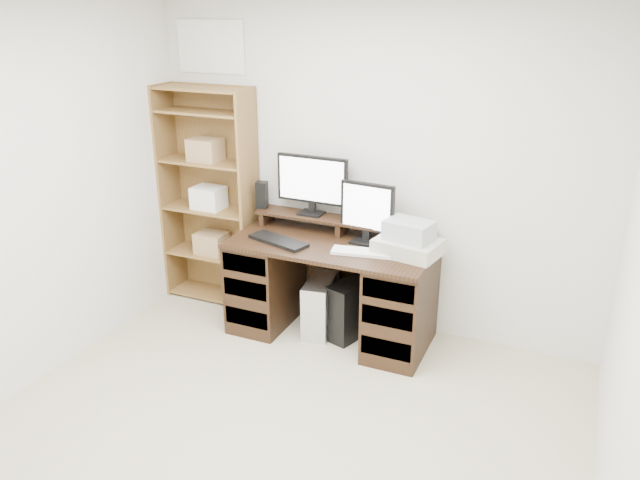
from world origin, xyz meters
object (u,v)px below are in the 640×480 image
Objects in this scene: printer at (408,247)px; bookshelf at (210,195)px; monitor_wide at (312,182)px; monitor_small at (367,211)px; tower_silver at (320,305)px; tower_black at (353,308)px; desk at (331,288)px.

bookshelf is (-1.75, 0.19, 0.11)m from printer.
monitor_wide is at bearing 175.38° from printer.
monitor_wide is 0.92m from printer.
tower_silver is at bearing -155.49° from monitor_small.
bookshelf is at bearing 160.70° from tower_silver.
bookshelf is (-1.33, 0.15, 0.69)m from tower_black.
desk is 0.23m from tower_black.
monitor_wide is 1.01m from tower_black.
bookshelf reaches higher than monitor_small.
printer is (0.57, 0.02, 0.42)m from desk.
monitor_wide reaches higher than printer.
tower_silver is (0.17, -0.23, -0.91)m from monitor_wide.
monitor_small is 0.78m from tower_black.
monitor_small reaches higher than tower_silver.
tower_black is (-0.07, -0.06, -0.77)m from monitor_small.
monitor_wide is at bearing 171.80° from monitor_small.
desk is 2.61× the size of monitor_wide.
printer reaches higher than desk.
monitor_wide reaches higher than desk.
monitor_wide reaches higher than monitor_small.
desk is at bearing -167.62° from printer.
desk is at bearing -141.97° from tower_black.
monitor_small is at bearing -3.71° from bookshelf.
tower_black is at bearing 20.46° from desk.
monitor_small is 1.04× the size of printer.
bookshelf reaches higher than desk.
monitor_wide reaches higher than tower_silver.
printer is at bearing 2.51° from desk.
desk is at bearing -146.09° from monitor_small.
desk reaches higher than tower_silver.
monitor_wide is (-0.27, 0.24, 0.74)m from desk.
desk is 0.71m from printer.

